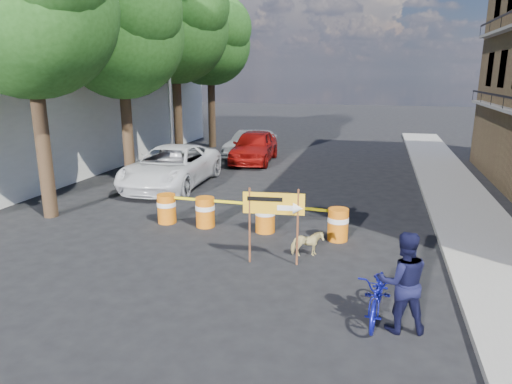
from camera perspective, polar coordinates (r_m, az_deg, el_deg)
The scene contains 19 objects.
ground at distance 11.29m, azimuth -2.88°, elevation -8.73°, with size 120.00×120.00×0.00m, color black.
sidewalk_east at distance 16.73m, azimuth 24.68°, elevation -2.01°, with size 2.40×40.00×0.15m, color gray.
white_building at distance 25.68m, azimuth -24.62°, elevation 10.01°, with size 8.00×22.00×6.00m, color silver.
tree_near at distance 15.60m, azimuth -26.55°, elevation 20.12°, with size 5.46×5.20×9.15m.
tree_mid_a at distance 19.64m, azimuth -16.40°, elevation 18.52°, with size 5.25×5.00×8.68m.
tree_mid_b at distance 24.13m, azimuth -10.05°, elevation 19.71°, with size 5.67×5.40×9.62m.
tree_far at distance 28.70m, azimuth -5.63°, elevation 18.00°, with size 5.04×4.80×8.84m.
streetlamp at distance 21.42m, azimuth -10.65°, elevation 14.10°, with size 1.25×0.18×8.00m.
barrel_far_left at distance 14.26m, azimuth -11.11°, elevation -1.96°, with size 0.58×0.58×0.90m.
barrel_mid_left at distance 13.73m, azimuth -6.37°, elevation -2.43°, with size 0.58×0.58×0.90m.
barrel_mid_right at distance 13.18m, azimuth 1.16°, elevation -3.06°, with size 0.58×0.58×0.90m.
barrel_far_right at distance 12.73m, azimuth 10.20°, elevation -3.94°, with size 0.58×0.58×0.90m.
detour_sign at distance 10.72m, azimuth 3.22°, elevation -2.20°, with size 1.45×0.30×1.88m.
pedestrian at distance 8.54m, azimuth 17.87°, elevation -10.64°, with size 0.90×0.70×1.86m, color black.
bicycle at distance 8.83m, azimuth 15.22°, elevation -9.53°, with size 0.65×0.98×1.87m, color #13179C.
dog at distance 11.57m, azimuth 6.40°, elevation -6.43°, with size 0.36×0.79×0.67m, color #CDBA75.
suv_white at distance 18.86m, azimuth -10.52°, elevation 3.15°, with size 2.68×5.82×1.62m, color white.
sedan_red at distance 23.70m, azimuth -0.22°, elevation 5.75°, with size 1.96×4.86×1.66m, color maroon.
sedan_silver at distance 25.24m, azimuth -0.67°, elevation 6.03°, with size 1.51×4.34×1.43m, color #ABADB2.
Camera 1 is at (3.22, -9.86, 4.46)m, focal length 32.00 mm.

